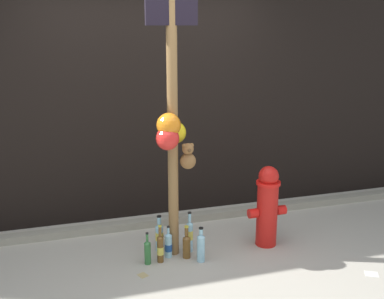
{
  "coord_description": "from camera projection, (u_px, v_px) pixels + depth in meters",
  "views": [
    {
      "loc": [
        -0.98,
        -3.46,
        2.13
      ],
      "look_at": [
        0.2,
        0.45,
        1.02
      ],
      "focal_mm": 43.17,
      "sensor_mm": 36.0,
      "label": 1
    }
  ],
  "objects": [
    {
      "name": "bottle_5",
      "position": [
        148.0,
        251.0,
        4.22
      ],
      "size": [
        0.06,
        0.06,
        0.31
      ],
      "color": "#337038",
      "rests_on": "ground_plane"
    },
    {
      "name": "memorial_post",
      "position": [
        173.0,
        111.0,
        4.08
      ],
      "size": [
        0.44,
        0.45,
        2.48
      ],
      "color": "olive",
      "rests_on": "ground_plane"
    },
    {
      "name": "ground_plane",
      "position": [
        185.0,
        277.0,
        4.03
      ],
      "size": [
        14.0,
        14.0,
        0.0
      ],
      "primitive_type": "plane",
      "color": "#ADA899"
    },
    {
      "name": "bottle_1",
      "position": [
        159.0,
        236.0,
        4.47
      ],
      "size": [
        0.08,
        0.08,
        0.36
      ],
      "color": "#93CCE0",
      "rests_on": "ground_plane"
    },
    {
      "name": "bottle_2",
      "position": [
        168.0,
        245.0,
        4.35
      ],
      "size": [
        0.07,
        0.07,
        0.31
      ],
      "color": "#93CCE0",
      "rests_on": "ground_plane"
    },
    {
      "name": "fire_hydrant",
      "position": [
        267.0,
        206.0,
        4.53
      ],
      "size": [
        0.39,
        0.24,
        0.82
      ],
      "color": "red",
      "rests_on": "ground_plane"
    },
    {
      "name": "litter_1",
      "position": [
        143.0,
        275.0,
        4.05
      ],
      "size": [
        0.1,
        0.11,
        0.01
      ],
      "primitive_type": "cube",
      "rotation": [
        0.0,
        0.0,
        1.99
      ],
      "color": "tan",
      "rests_on": "ground_plane"
    },
    {
      "name": "bottle_0",
      "position": [
        201.0,
        247.0,
        4.26
      ],
      "size": [
        0.07,
        0.07,
        0.34
      ],
      "color": "#93CCE0",
      "rests_on": "ground_plane"
    },
    {
      "name": "building_wall",
      "position": [
        145.0,
        41.0,
        4.94
      ],
      "size": [
        10.0,
        0.2,
        3.93
      ],
      "color": "black",
      "rests_on": "ground_plane"
    },
    {
      "name": "litter_0",
      "position": [
        372.0,
        274.0,
        4.07
      ],
      "size": [
        0.15,
        0.14,
        0.01
      ],
      "primitive_type": "cube",
      "rotation": [
        0.0,
        0.0,
        2.65
      ],
      "color": "silver",
      "rests_on": "ground_plane"
    },
    {
      "name": "bottle_4",
      "position": [
        190.0,
        235.0,
        4.45
      ],
      "size": [
        0.06,
        0.06,
        0.41
      ],
      "color": "#93CCE0",
      "rests_on": "ground_plane"
    },
    {
      "name": "curb_strip",
      "position": [
        157.0,
        222.0,
        5.06
      ],
      "size": [
        8.0,
        0.12,
        0.08
      ],
      "primitive_type": "cube",
      "color": "gray",
      "rests_on": "ground_plane"
    },
    {
      "name": "bottle_6",
      "position": [
        187.0,
        245.0,
        4.33
      ],
      "size": [
        0.07,
        0.07,
        0.32
      ],
      "color": "brown",
      "rests_on": "ground_plane"
    },
    {
      "name": "bottle_3",
      "position": [
        160.0,
        248.0,
        4.25
      ],
      "size": [
        0.06,
        0.06,
        0.36
      ],
      "color": "brown",
      "rests_on": "ground_plane"
    }
  ]
}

